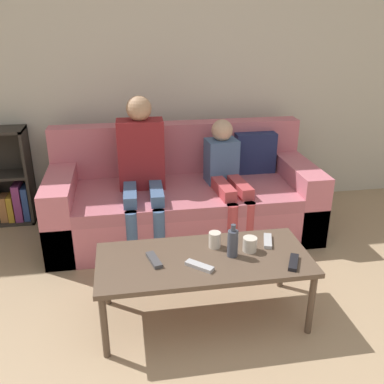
{
  "coord_description": "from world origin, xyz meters",
  "views": [
    {
      "loc": [
        -0.51,
        -1.07,
        1.76
      ],
      "look_at": [
        -0.06,
        1.63,
        0.61
      ],
      "focal_mm": 40.0,
      "sensor_mm": 36.0,
      "label": 1
    }
  ],
  "objects_px": {
    "coffee_table": "(204,263)",
    "tv_remote_0": "(294,262)",
    "cup_near": "(250,244)",
    "cup_far": "(215,240)",
    "tv_remote_3": "(154,260)",
    "couch": "(184,199)",
    "tv_remote_2": "(268,241)",
    "person_child": "(226,173)",
    "tv_remote_1": "(199,266)",
    "person_adult": "(142,162)",
    "bottle": "(233,243)"
  },
  "relations": [
    {
      "from": "tv_remote_0",
      "to": "person_adult",
      "type": "bearing_deg",
      "value": 148.7
    },
    {
      "from": "person_child",
      "to": "cup_far",
      "type": "bearing_deg",
      "value": -113.13
    },
    {
      "from": "tv_remote_3",
      "to": "bottle",
      "type": "distance_m",
      "value": 0.47
    },
    {
      "from": "person_child",
      "to": "person_adult",
      "type": "bearing_deg",
      "value": 170.9
    },
    {
      "from": "couch",
      "to": "coffee_table",
      "type": "distance_m",
      "value": 1.19
    },
    {
      "from": "coffee_table",
      "to": "person_child",
      "type": "relative_size",
      "value": 1.3
    },
    {
      "from": "tv_remote_3",
      "to": "bottle",
      "type": "relative_size",
      "value": 0.86
    },
    {
      "from": "tv_remote_1",
      "to": "tv_remote_3",
      "type": "distance_m",
      "value": 0.27
    },
    {
      "from": "cup_near",
      "to": "cup_far",
      "type": "bearing_deg",
      "value": 158.17
    },
    {
      "from": "cup_near",
      "to": "tv_remote_2",
      "type": "bearing_deg",
      "value": 28.8
    },
    {
      "from": "tv_remote_2",
      "to": "bottle",
      "type": "distance_m",
      "value": 0.29
    },
    {
      "from": "person_adult",
      "to": "bottle",
      "type": "height_order",
      "value": "person_adult"
    },
    {
      "from": "coffee_table",
      "to": "cup_far",
      "type": "height_order",
      "value": "cup_far"
    },
    {
      "from": "person_child",
      "to": "tv_remote_1",
      "type": "distance_m",
      "value": 1.24
    },
    {
      "from": "tv_remote_2",
      "to": "couch",
      "type": "bearing_deg",
      "value": 126.83
    },
    {
      "from": "person_adult",
      "to": "tv_remote_1",
      "type": "relative_size",
      "value": 7.46
    },
    {
      "from": "couch",
      "to": "cup_near",
      "type": "xyz_separation_m",
      "value": [
        0.23,
        -1.15,
        0.19
      ]
    },
    {
      "from": "person_adult",
      "to": "person_child",
      "type": "relative_size",
      "value": 1.22
    },
    {
      "from": "couch",
      "to": "tv_remote_1",
      "type": "xyz_separation_m",
      "value": [
        -0.1,
        -1.29,
        0.15
      ]
    },
    {
      "from": "coffee_table",
      "to": "cup_near",
      "type": "distance_m",
      "value": 0.3
    },
    {
      "from": "coffee_table",
      "to": "person_adult",
      "type": "bearing_deg",
      "value": 104.99
    },
    {
      "from": "cup_near",
      "to": "tv_remote_1",
      "type": "xyz_separation_m",
      "value": [
        -0.33,
        -0.14,
        -0.03
      ]
    },
    {
      "from": "cup_near",
      "to": "cup_far",
      "type": "relative_size",
      "value": 0.89
    },
    {
      "from": "tv_remote_0",
      "to": "tv_remote_2",
      "type": "height_order",
      "value": "same"
    },
    {
      "from": "cup_near",
      "to": "cup_far",
      "type": "xyz_separation_m",
      "value": [
        -0.2,
        0.08,
        0.01
      ]
    },
    {
      "from": "tv_remote_0",
      "to": "tv_remote_2",
      "type": "xyz_separation_m",
      "value": [
        -0.06,
        0.26,
        0.0
      ]
    },
    {
      "from": "tv_remote_0",
      "to": "tv_remote_1",
      "type": "xyz_separation_m",
      "value": [
        -0.54,
        0.05,
        0.0
      ]
    },
    {
      "from": "bottle",
      "to": "tv_remote_1",
      "type": "bearing_deg",
      "value": -155.86
    },
    {
      "from": "cup_near",
      "to": "tv_remote_1",
      "type": "bearing_deg",
      "value": -157.89
    },
    {
      "from": "person_adult",
      "to": "tv_remote_2",
      "type": "bearing_deg",
      "value": -52.07
    },
    {
      "from": "cup_near",
      "to": "bottle",
      "type": "bearing_deg",
      "value": -161.76
    },
    {
      "from": "cup_far",
      "to": "tv_remote_0",
      "type": "height_order",
      "value": "cup_far"
    },
    {
      "from": "coffee_table",
      "to": "tv_remote_2",
      "type": "bearing_deg",
      "value": 14.48
    },
    {
      "from": "tv_remote_1",
      "to": "tv_remote_2",
      "type": "distance_m",
      "value": 0.52
    },
    {
      "from": "person_adult",
      "to": "tv_remote_1",
      "type": "xyz_separation_m",
      "value": [
        0.25,
        -1.2,
        -0.23
      ]
    },
    {
      "from": "tv_remote_3",
      "to": "couch",
      "type": "bearing_deg",
      "value": 59.6
    },
    {
      "from": "coffee_table",
      "to": "tv_remote_0",
      "type": "bearing_deg",
      "value": -17.25
    },
    {
      "from": "cup_far",
      "to": "bottle",
      "type": "distance_m",
      "value": 0.15
    },
    {
      "from": "cup_near",
      "to": "cup_far",
      "type": "height_order",
      "value": "cup_far"
    },
    {
      "from": "person_adult",
      "to": "tv_remote_1",
      "type": "distance_m",
      "value": 1.25
    },
    {
      "from": "cup_far",
      "to": "couch",
      "type": "bearing_deg",
      "value": 91.85
    },
    {
      "from": "cup_far",
      "to": "tv_remote_0",
      "type": "xyz_separation_m",
      "value": [
        0.4,
        -0.27,
        -0.04
      ]
    },
    {
      "from": "couch",
      "to": "tv_remote_1",
      "type": "relative_size",
      "value": 13.88
    },
    {
      "from": "coffee_table",
      "to": "tv_remote_1",
      "type": "bearing_deg",
      "value": -114.19
    },
    {
      "from": "person_adult",
      "to": "tv_remote_2",
      "type": "height_order",
      "value": "person_adult"
    },
    {
      "from": "cup_near",
      "to": "tv_remote_0",
      "type": "relative_size",
      "value": 0.51
    },
    {
      "from": "person_adult",
      "to": "couch",
      "type": "bearing_deg",
      "value": 16.07
    },
    {
      "from": "couch",
      "to": "tv_remote_3",
      "type": "distance_m",
      "value": 1.24
    },
    {
      "from": "person_child",
      "to": "tv_remote_0",
      "type": "xyz_separation_m",
      "value": [
        0.11,
        -1.21,
        -0.11
      ]
    },
    {
      "from": "couch",
      "to": "coffee_table",
      "type": "bearing_deg",
      "value": -92.67
    }
  ]
}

